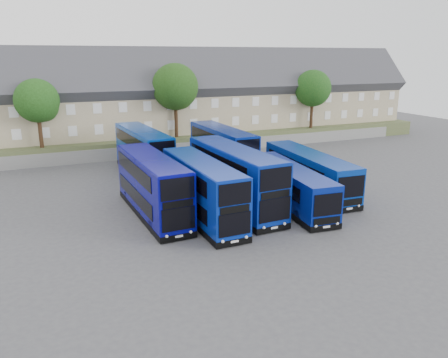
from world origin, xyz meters
TOP-DOWN VIEW (x-y plane):
  - ground at (0.00, 0.00)m, footprint 120.00×120.00m
  - retaining_wall at (0.00, 24.00)m, footprint 70.00×0.40m
  - earth_bank at (0.00, 34.00)m, footprint 80.00×20.00m
  - terrace_row at (6.00, 30.00)m, footprint 66.00×10.40m
  - dd_front_left at (-6.50, 4.06)m, footprint 3.19×11.69m
  - dd_front_mid at (-3.30, 1.71)m, footprint 2.87×11.38m
  - dd_front_right at (0.05, 3.26)m, footprint 3.45×12.44m
  - dd_rear_left at (-4.43, 16.12)m, footprint 3.60×12.06m
  - dd_rear_right at (3.51, 14.02)m, footprint 3.05×11.89m
  - coach_east_a at (4.39, 1.80)m, footprint 3.63×12.19m
  - coach_east_b at (8.17, 4.70)m, footprint 3.51×13.04m
  - tree_west at (-13.85, 25.10)m, footprint 4.80×4.80m
  - tree_mid at (2.15, 25.60)m, footprint 5.76×5.76m
  - tree_east at (22.15, 25.10)m, footprint 5.12×5.12m
  - tree_far at (28.15, 32.10)m, footprint 5.44×5.44m

SIDE VIEW (x-z plane):
  - ground at x=0.00m, z-range 0.00..0.00m
  - retaining_wall at x=0.00m, z-range 0.00..1.50m
  - earth_bank at x=0.00m, z-range 0.00..2.00m
  - coach_east_a at x=4.39m, z-range -0.03..3.25m
  - coach_east_b at x=8.17m, z-range -0.03..3.49m
  - dd_front_mid at x=-3.30m, z-range -0.04..4.46m
  - dd_front_left at x=-6.50m, z-range -0.04..4.56m
  - dd_rear_right at x=3.51m, z-range -0.04..4.66m
  - dd_rear_left at x=-4.43m, z-range -0.04..4.69m
  - dd_front_right at x=0.05m, z-range -0.04..4.86m
  - terrace_row at x=6.00m, z-range 1.00..12.20m
  - tree_west at x=-13.85m, z-range 3.23..10.88m
  - tree_east at x=22.15m, z-range 3.31..11.47m
  - tree_far at x=28.15m, z-range 3.39..12.06m
  - tree_mid at x=2.15m, z-range 3.48..12.66m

